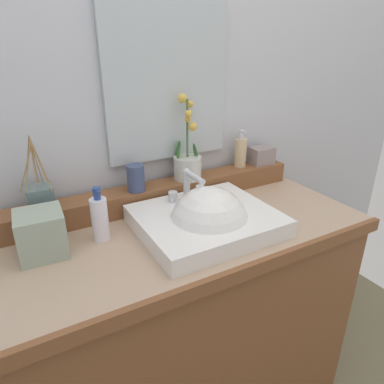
{
  "coord_description": "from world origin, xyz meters",
  "views": [
    {
      "loc": [
        -0.47,
        -0.9,
        1.47
      ],
      "look_at": [
        0.03,
        -0.01,
        1.03
      ],
      "focal_mm": 32.51,
      "sensor_mm": 36.0,
      "label": 1
    }
  ],
  "objects": [
    {
      "name": "tissue_box",
      "position": [
        -0.43,
        0.07,
        0.96
      ],
      "size": [
        0.14,
        0.14,
        0.13
      ],
      "primitive_type": "cube",
      "rotation": [
        0.0,
        0.0,
        -0.05
      ],
      "color": "#96A591",
      "rests_on": "vanity_cabinet"
    },
    {
      "name": "lotion_bottle",
      "position": [
        -0.26,
        0.07,
        0.97
      ],
      "size": [
        0.05,
        0.05,
        0.18
      ],
      "color": "white",
      "rests_on": "vanity_cabinet"
    },
    {
      "name": "mirror",
      "position": [
        0.09,
        0.27,
        1.33
      ],
      "size": [
        0.48,
        0.02,
        0.55
      ],
      "primitive_type": "cube",
      "color": "silver"
    },
    {
      "name": "potted_plant",
      "position": [
        0.13,
        0.22,
        1.05
      ],
      "size": [
        0.11,
        0.11,
        0.32
      ],
      "color": "beige",
      "rests_on": "back_ledge"
    },
    {
      "name": "sink_basin",
      "position": [
        0.06,
        -0.05,
        0.92
      ],
      "size": [
        0.44,
        0.38,
        0.29
      ],
      "color": "white",
      "rests_on": "vanity_cabinet"
    },
    {
      "name": "reed_diffuser",
      "position": [
        -0.4,
        0.2,
        1.02
      ],
      "size": [
        0.09,
        0.1,
        0.24
      ],
      "color": "slate",
      "rests_on": "back_ledge"
    },
    {
      "name": "wall_back",
      "position": [
        0.0,
        0.39,
        1.36
      ],
      "size": [
        2.98,
        0.2,
        2.72
      ],
      "primitive_type": "cube",
      "color": "silver",
      "rests_on": "ground"
    },
    {
      "name": "vanity_cabinet",
      "position": [
        0.0,
        -0.0,
        0.45
      ],
      "size": [
        1.25,
        0.57,
        0.9
      ],
      "color": "brown",
      "rests_on": "ground"
    },
    {
      "name": "tumbler_cup",
      "position": [
        -0.09,
        0.2,
        1.02
      ],
      "size": [
        0.06,
        0.06,
        0.1
      ],
      "primitive_type": "cylinder",
      "color": "#3A476B",
      "rests_on": "back_ledge"
    },
    {
      "name": "back_ledge",
      "position": [
        0.0,
        0.21,
        0.93
      ],
      "size": [
        1.18,
        0.11,
        0.08
      ],
      "primitive_type": "cube",
      "color": "brown",
      "rests_on": "vanity_cabinet"
    },
    {
      "name": "soap_dispenser",
      "position": [
        0.4,
        0.23,
        1.04
      ],
      "size": [
        0.05,
        0.05,
        0.16
      ],
      "color": "#D3B789",
      "rests_on": "back_ledge"
    },
    {
      "name": "trinket_box",
      "position": [
        0.5,
        0.22,
        1.01
      ],
      "size": [
        0.1,
        0.08,
        0.07
      ],
      "primitive_type": "cube",
      "rotation": [
        0.0,
        0.0,
        -0.06
      ],
      "color": "gray",
      "rests_on": "back_ledge"
    }
  ]
}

